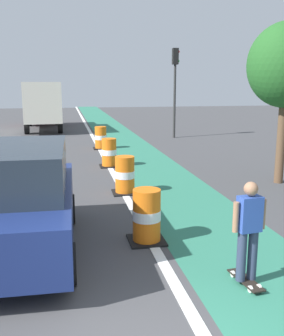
# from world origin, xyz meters

# --- Properties ---
(bike_lane_strip) EXTENTS (2.50, 80.00, 0.01)m
(bike_lane_strip) POSITION_xyz_m (2.40, 12.00, 0.00)
(bike_lane_strip) COLOR #2D755B
(bike_lane_strip) RESTS_ON ground
(lane_divider_stripe) EXTENTS (0.20, 80.00, 0.01)m
(lane_divider_stripe) POSITION_xyz_m (0.90, 12.00, 0.01)
(lane_divider_stripe) COLOR silver
(lane_divider_stripe) RESTS_ON ground
(skateboarder_on_lane) EXTENTS (0.57, 0.82, 1.69)m
(skateboarder_on_lane) POSITION_xyz_m (2.02, 2.07, 0.91)
(skateboarder_on_lane) COLOR black
(skateboarder_on_lane) RESTS_ON ground
(parked_suv_nearest) EXTENTS (1.99, 4.64, 2.04)m
(parked_suv_nearest) POSITION_xyz_m (-1.57, 4.06, 1.04)
(parked_suv_nearest) COLOR navy
(parked_suv_nearest) RESTS_ON ground
(traffic_barrel_front) EXTENTS (0.73, 0.73, 1.09)m
(traffic_barrel_front) POSITION_xyz_m (0.81, 4.09, 0.53)
(traffic_barrel_front) COLOR orange
(traffic_barrel_front) RESTS_ON ground
(traffic_barrel_mid) EXTENTS (0.73, 0.73, 1.09)m
(traffic_barrel_mid) POSITION_xyz_m (0.93, 7.77, 0.53)
(traffic_barrel_mid) COLOR orange
(traffic_barrel_mid) RESTS_ON ground
(traffic_barrel_back) EXTENTS (0.73, 0.73, 1.09)m
(traffic_barrel_back) POSITION_xyz_m (0.90, 11.64, 0.53)
(traffic_barrel_back) COLOR orange
(traffic_barrel_back) RESTS_ON ground
(traffic_barrel_far) EXTENTS (0.73, 0.73, 1.09)m
(traffic_barrel_far) POSITION_xyz_m (0.98, 15.95, 0.53)
(traffic_barrel_far) COLOR orange
(traffic_barrel_far) RESTS_ON ground
(delivery_truck_down_block) EXTENTS (2.67, 7.70, 3.23)m
(delivery_truck_down_block) POSITION_xyz_m (-2.17, 24.91, 1.85)
(delivery_truck_down_block) COLOR silver
(delivery_truck_down_block) RESTS_ON ground
(traffic_light_corner) EXTENTS (0.41, 0.32, 5.10)m
(traffic_light_corner) POSITION_xyz_m (5.61, 19.20, 3.50)
(traffic_light_corner) COLOR #2D2D2D
(traffic_light_corner) RESTS_ON ground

